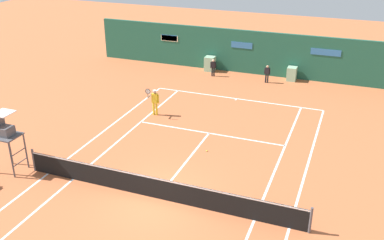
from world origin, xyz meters
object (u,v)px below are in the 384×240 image
at_px(ball_kid_left_post, 267,73).
at_px(player_on_baseline, 155,100).
at_px(umpire_chair, 7,133).
at_px(ball_kid_right_post, 213,67).
at_px(tennis_ball_near_service_line, 207,151).

bearing_deg(ball_kid_left_post, player_on_baseline, 61.17).
bearing_deg(umpire_chair, ball_kid_left_post, 152.89).
bearing_deg(ball_kid_right_post, umpire_chair, 65.66).
relative_size(ball_kid_right_post, tennis_ball_near_service_line, 18.31).
bearing_deg(player_on_baseline, ball_kid_left_post, -128.24).
height_order(umpire_chair, ball_kid_right_post, umpire_chair).
relative_size(umpire_chair, player_on_baseline, 1.60).
height_order(umpire_chair, tennis_ball_near_service_line, umpire_chair).
distance_m(ball_kid_left_post, ball_kid_right_post, 3.89).
height_order(player_on_baseline, tennis_ball_near_service_line, player_on_baseline).
distance_m(ball_kid_right_post, tennis_ball_near_service_line, 11.43).
relative_size(umpire_chair, ball_kid_left_post, 2.28).
distance_m(player_on_baseline, tennis_ball_near_service_line, 5.33).
height_order(umpire_chair, ball_kid_left_post, umpire_chair).
relative_size(umpire_chair, ball_kid_right_post, 2.26).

